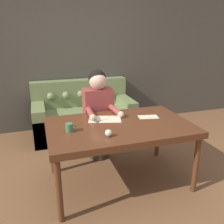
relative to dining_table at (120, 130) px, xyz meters
name	(u,v)px	position (x,y,z in m)	size (l,w,h in m)	color
ground_plane	(112,181)	(-0.08, 0.02, -0.67)	(16.00, 16.00, 0.00)	brown
wall_back	(79,56)	(-0.08, 1.99, 0.63)	(8.00, 0.06, 2.60)	#474238
dining_table	(120,130)	(0.00, 0.00, 0.00)	(1.58, 0.99, 0.73)	#562D19
couch	(83,116)	(-0.11, 1.57, -0.35)	(1.68, 0.84, 0.91)	olive
person	(98,114)	(-0.08, 0.64, -0.02)	(0.43, 0.63, 1.25)	#33281E
pattern_paper_main	(105,119)	(-0.11, 0.20, 0.07)	(0.42, 0.33, 0.00)	beige
pattern_paper_offcut	(148,117)	(0.41, 0.11, 0.07)	(0.25, 0.18, 0.00)	beige
scissors	(100,121)	(-0.18, 0.16, 0.07)	(0.21, 0.12, 0.01)	silver
mug	(69,128)	(-0.56, -0.04, 0.11)	(0.11, 0.08, 0.09)	#47704C
pin_cushion	(108,133)	(-0.21, -0.27, 0.10)	(0.07, 0.07, 0.07)	#4C3828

